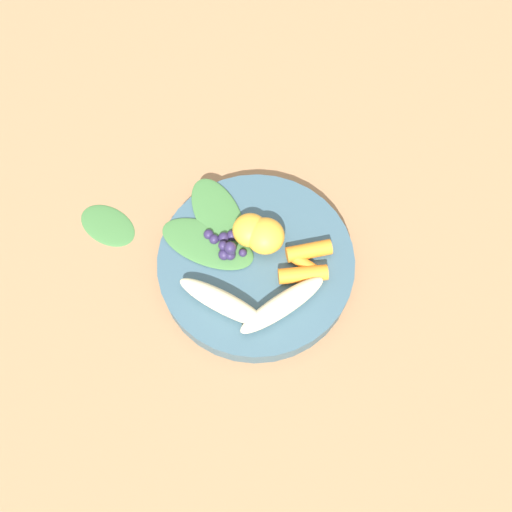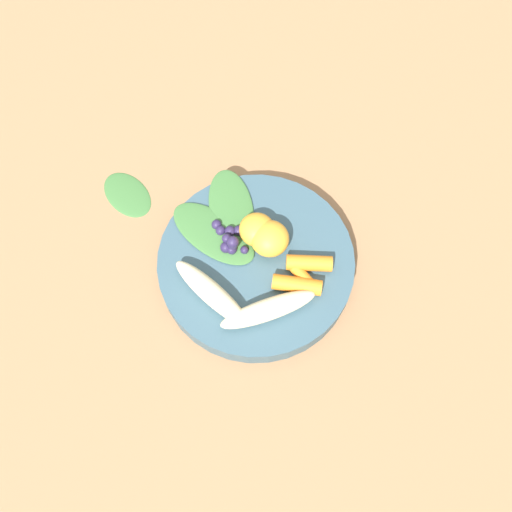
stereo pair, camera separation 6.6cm
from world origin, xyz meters
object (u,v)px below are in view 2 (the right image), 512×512
object	(u,v)px
orange_segment_near	(257,230)
banana_peeled_left	(268,310)
kale_leaf_stray	(127,194)
bowl	(256,264)
banana_peeled_right	(212,293)

from	to	relation	value
orange_segment_near	banana_peeled_left	bearing A→B (deg)	-101.06
orange_segment_near	kale_leaf_stray	size ratio (longest dim) A/B	0.53
banana_peeled_left	kale_leaf_stray	bearing A→B (deg)	116.99
bowl	banana_peeled_right	size ratio (longest dim) A/B	2.09
bowl	orange_segment_near	distance (m)	0.05
orange_segment_near	kale_leaf_stray	bearing A→B (deg)	138.14
banana_peeled_left	bowl	bearing A→B (deg)	81.81
banana_peeled_right	kale_leaf_stray	size ratio (longest dim) A/B	1.41
bowl	orange_segment_near	xyz separation A→B (m)	(0.01, 0.03, 0.03)
bowl	banana_peeled_left	distance (m)	0.08
banana_peeled_right	orange_segment_near	xyz separation A→B (m)	(0.08, 0.06, 0.00)
banana_peeled_left	kale_leaf_stray	world-z (taller)	banana_peeled_left
bowl	banana_peeled_right	xyz separation A→B (m)	(-0.06, -0.03, 0.03)
banana_peeled_left	kale_leaf_stray	size ratio (longest dim) A/B	1.41
bowl	banana_peeled_left	world-z (taller)	banana_peeled_left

